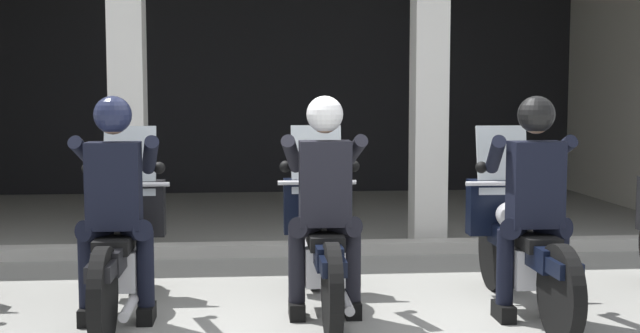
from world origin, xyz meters
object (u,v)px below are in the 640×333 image
at_px(police_officer_left, 115,190).
at_px(police_officer_center, 325,187).
at_px(motorcycle_left, 123,245).
at_px(police_officer_right, 534,188).
at_px(motorcycle_right, 519,242).
at_px(motorcycle_center, 321,241).

xyz_separation_m(police_officer_left, police_officer_center, (1.46, 0.02, 0.00)).
height_order(motorcycle_left, police_officer_right, police_officer_right).
bearing_deg(motorcycle_left, police_officer_right, -13.01).
relative_size(motorcycle_left, motorcycle_right, 1.00).
xyz_separation_m(motorcycle_center, police_officer_center, (-0.00, -0.28, 0.44)).
xyz_separation_m(police_officer_center, motorcycle_right, (1.46, 0.10, -0.44)).
bearing_deg(police_officer_right, police_officer_left, 168.56).
bearing_deg(police_officer_right, motorcycle_right, 81.53).
bearing_deg(motorcycle_left, motorcycle_right, -7.49).
distance_m(motorcycle_center, police_officer_right, 1.59).
distance_m(police_officer_left, police_officer_right, 2.92).
distance_m(police_officer_left, motorcycle_right, 2.95).
bearing_deg(motorcycle_left, police_officer_center, -14.60).
relative_size(police_officer_left, motorcycle_right, 0.78).
relative_size(police_officer_left, police_officer_right, 1.00).
bearing_deg(motorcycle_right, police_officer_center, 175.75).
height_order(motorcycle_left, motorcycle_right, same).
height_order(motorcycle_right, police_officer_right, police_officer_right).
bearing_deg(police_officer_left, motorcycle_center, 7.41).
relative_size(motorcycle_right, police_officer_right, 1.29).
bearing_deg(police_officer_center, police_officer_left, 179.20).
bearing_deg(motorcycle_right, police_officer_right, -98.47).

